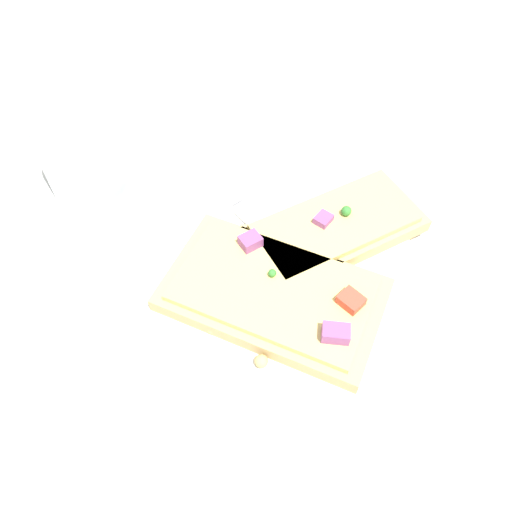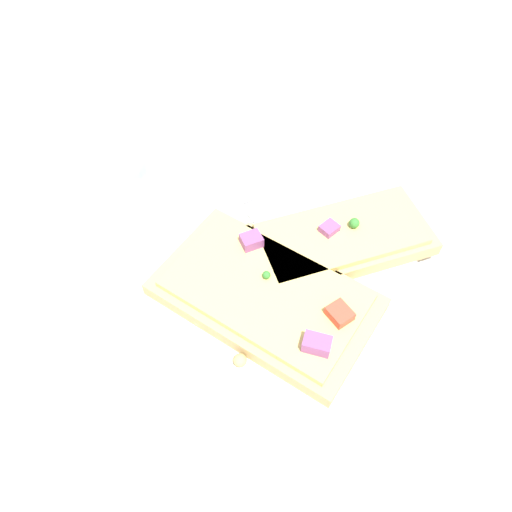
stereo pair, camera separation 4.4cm
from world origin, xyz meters
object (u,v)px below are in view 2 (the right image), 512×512
Objects in this scene: drinking_glass at (109,133)px; knife at (254,208)px; plate at (256,266)px; pizza_slice_corner at (340,239)px; fork at (219,262)px; pizza_slice_main at (266,295)px.

knife is at bearing 28.63° from drinking_glass.
plate is 1.62× the size of pizza_slice_corner.
drinking_glass reaches higher than knife.
fork is 0.95× the size of pizza_slice_main.
drinking_glass is (-0.24, -0.03, 0.02)m from pizza_slice_main.
knife is at bearing -50.43° from pizza_slice_main.
plate is 1.42× the size of pizza_slice_main.
fork is 2.12× the size of drinking_glass.
knife is 0.17m from drinking_glass.
drinking_glass is at bearing -174.75° from fork.
knife is at bearing 146.94° from plate.
drinking_glass reaches higher than pizza_slice_corner.
pizza_slice_corner is at bearing 27.59° from drinking_glass.
pizza_slice_main is 1.15× the size of pizza_slice_corner.
fork is at bearing -7.73° from pizza_slice_corner.
drinking_glass is at bearing -45.98° from pizza_slice_corner.
pizza_slice_corner is (0.03, 0.07, 0.02)m from plate.
pizza_slice_corner is at bearing 29.84° from knife.
fork is at bearing 4.87° from drinking_glass.
pizza_slice_main is 2.23× the size of drinking_glass.
pizza_slice_corner reaches higher than plate.
plate is 1.49× the size of fork.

